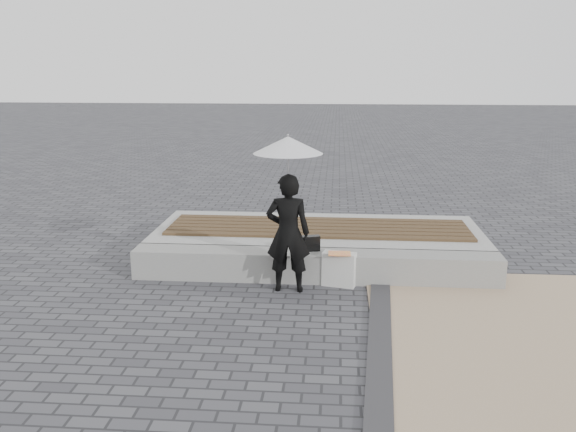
{
  "coord_description": "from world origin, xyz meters",
  "views": [
    {
      "loc": [
        0.27,
        -6.31,
        2.87
      ],
      "look_at": [
        -0.33,
        1.17,
        1.0
      ],
      "focal_mm": 38.0,
      "sensor_mm": 36.0,
      "label": 1
    }
  ],
  "objects_px": {
    "seating_ledge": "(315,266)",
    "handbag": "(309,243)",
    "parasol": "(288,145)",
    "canvas_tote": "(339,269)",
    "woman": "(288,233)"
  },
  "relations": [
    {
      "from": "seating_ledge",
      "to": "handbag",
      "type": "height_order",
      "value": "handbag"
    },
    {
      "from": "parasol",
      "to": "handbag",
      "type": "distance_m",
      "value": 1.49
    },
    {
      "from": "parasol",
      "to": "handbag",
      "type": "xyz_separation_m",
      "value": [
        0.25,
        0.46,
        -1.4
      ]
    },
    {
      "from": "handbag",
      "to": "canvas_tote",
      "type": "bearing_deg",
      "value": -46.03
    },
    {
      "from": "woman",
      "to": "handbag",
      "type": "xyz_separation_m",
      "value": [
        0.25,
        0.46,
        -0.27
      ]
    },
    {
      "from": "woman",
      "to": "handbag",
      "type": "distance_m",
      "value": 0.59
    },
    {
      "from": "seating_ledge",
      "to": "canvas_tote",
      "type": "xyz_separation_m",
      "value": [
        0.33,
        -0.21,
        0.03
      ]
    },
    {
      "from": "parasol",
      "to": "canvas_tote",
      "type": "height_order",
      "value": "parasol"
    },
    {
      "from": "seating_ledge",
      "to": "handbag",
      "type": "relative_size",
      "value": 16.69
    },
    {
      "from": "seating_ledge",
      "to": "handbag",
      "type": "xyz_separation_m",
      "value": [
        -0.09,
        0.03,
        0.31
      ]
    },
    {
      "from": "seating_ledge",
      "to": "parasol",
      "type": "height_order",
      "value": "parasol"
    },
    {
      "from": "woman",
      "to": "canvas_tote",
      "type": "relative_size",
      "value": 3.38
    },
    {
      "from": "handbag",
      "to": "canvas_tote",
      "type": "height_order",
      "value": "handbag"
    },
    {
      "from": "seating_ledge",
      "to": "parasol",
      "type": "bearing_deg",
      "value": -127.65
    },
    {
      "from": "woman",
      "to": "canvas_tote",
      "type": "bearing_deg",
      "value": -162.09
    }
  ]
}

